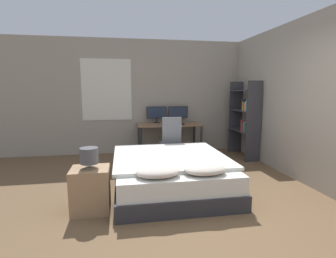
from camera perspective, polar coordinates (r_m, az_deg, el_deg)
name	(u,v)px	position (r m, az deg, el deg)	size (l,w,h in m)	color
ground_plane	(219,223)	(3.29, 11.06, -19.45)	(20.00, 20.00, 0.00)	brown
wall_back	(165,97)	(6.46, -0.59, 7.01)	(12.00, 0.08, 2.70)	#9E9384
wall_side_right	(291,100)	(5.13, 25.16, 5.73)	(0.06, 12.00, 2.70)	#9E9384
bed	(171,173)	(4.11, 0.62, -9.50)	(1.73, 2.00, 0.59)	#2D2D33
nightstand	(91,190)	(3.53, -16.48, -12.59)	(0.47, 0.42, 0.56)	#997551
bedside_lamp	(89,156)	(3.40, -16.80, -5.61)	(0.22, 0.22, 0.26)	gray
desk	(169,127)	(6.11, 0.26, 0.37)	(1.49, 0.70, 0.74)	#846042
monitor_left	(156,113)	(6.27, -2.52, 3.42)	(0.48, 0.16, 0.39)	black
monitor_right	(178,113)	(6.37, 2.22, 3.50)	(0.48, 0.16, 0.39)	black
keyboard	(171,125)	(5.86, 0.69, 0.94)	(0.38, 0.13, 0.02)	black
computer_mouse	(183,124)	(5.92, 3.35, 1.09)	(0.07, 0.05, 0.04)	black
office_chair	(170,147)	(5.36, 0.55, -3.86)	(0.52, 0.52, 0.99)	black
bookshelf	(246,116)	(6.08, 16.71, 2.69)	(0.34, 0.93, 1.71)	#333338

